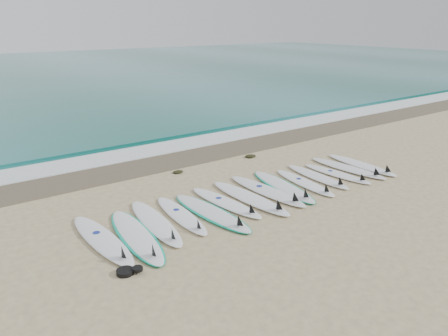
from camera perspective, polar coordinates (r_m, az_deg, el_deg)
ground at (r=11.44m, az=4.66°, el=-3.79°), size 120.00×120.00×0.00m
ocean at (r=41.31m, az=-26.49°, el=10.78°), size 120.00×55.00×0.03m
wet_sand_band at (r=14.60m, az=-5.79°, el=1.25°), size 120.00×1.80×0.01m
foam_band at (r=15.78m, az=-8.37°, el=2.53°), size 120.00×1.40×0.04m
wave_crest at (r=17.07m, az=-10.73°, el=3.75°), size 120.00×1.00×0.10m
surfboard_0 at (r=9.47m, az=-15.50°, el=-9.07°), size 0.68×2.80×0.36m
surfboard_1 at (r=9.50m, az=-11.33°, el=-8.70°), size 1.00×2.93×0.36m
surfboard_2 at (r=9.98m, az=-8.83°, el=-7.10°), size 0.84×2.77×0.35m
surfboard_3 at (r=10.28m, az=-5.51°, el=-6.19°), size 0.72×2.50×0.31m
surfboard_4 at (r=10.38m, az=-1.56°, el=-5.86°), size 0.84×2.84×0.36m
surfboard_5 at (r=10.90m, az=0.40°, el=-4.57°), size 0.76×2.59×0.33m
surfboard_6 at (r=11.18m, az=3.59°, el=-3.96°), size 0.70×2.91×0.37m
surfboard_7 at (r=11.68m, az=5.80°, el=-3.01°), size 0.69×2.85×0.36m
surfboard_8 at (r=12.07m, az=7.80°, el=-2.40°), size 1.08×2.86×0.35m
surfboard_9 at (r=12.42m, az=10.63°, el=-1.93°), size 0.78×2.50×0.31m
surfboard_10 at (r=12.98m, az=12.24°, el=-1.12°), size 0.68×2.51×0.32m
surfboard_11 at (r=13.36m, az=14.72°, el=-0.76°), size 0.68×2.37×0.30m
surfboard_12 at (r=13.93m, az=16.05°, el=-0.04°), size 0.75×2.72×0.34m
surfboard_13 at (r=14.38m, az=17.67°, el=0.37°), size 0.65×2.67×0.34m
seaweed_near at (r=13.24m, az=-6.03°, el=-0.50°), size 0.33×0.26×0.06m
seaweed_far at (r=14.70m, az=3.46°, el=1.57°), size 0.40×0.31×0.08m
leash_coil at (r=8.33m, az=-12.44°, el=-13.02°), size 0.46×0.36×0.11m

